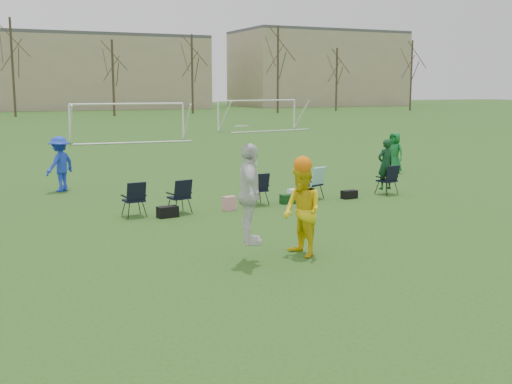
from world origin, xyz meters
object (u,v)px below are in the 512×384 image
fielder_green_far (394,153)px  center_contest (278,202)px  goal_mid (128,111)px  goal_right (258,106)px  fielder_blue (60,164)px

fielder_green_far → center_contest: size_ratio=0.60×
goal_mid → goal_right: size_ratio=1.01×
fielder_blue → center_contest: center_contest is taller
center_contest → goal_right: 39.35m
fielder_green_far → goal_mid: size_ratio=0.23×
center_contest → fielder_blue: bearing=104.6°
fielder_green_far → goal_right: (5.80, 25.96, 1.09)m
center_contest → goal_right: size_ratio=0.38×
goal_mid → goal_right: same height
goal_mid → goal_right: (12.00, 6.00, 0.00)m
fielder_green_far → fielder_blue: bearing=-114.7°
fielder_blue → center_contest: (2.81, -10.77, 0.25)m
fielder_green_far → goal_right: goal_right is taller
fielder_blue → goal_mid: (6.89, 19.14, 0.99)m
center_contest → goal_mid: size_ratio=0.37×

